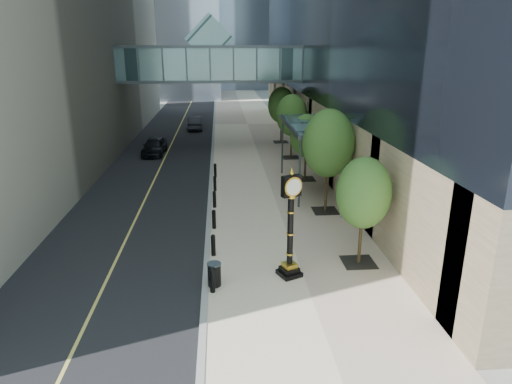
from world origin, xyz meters
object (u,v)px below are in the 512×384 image
at_px(street_clock, 290,232).
at_px(car_near, 154,146).
at_px(trash_bin, 214,275).
at_px(pedestrian, 343,203).
at_px(car_far, 195,123).

distance_m(street_clock, car_near, 24.20).
distance_m(trash_bin, car_near, 23.86).
relative_size(pedestrian, car_far, 0.39).
distance_m(pedestrian, car_far, 30.06).
relative_size(street_clock, car_far, 1.02).
distance_m(street_clock, trash_bin, 3.44).
bearing_deg(car_far, car_near, 74.77).
height_order(trash_bin, car_far, car_far).
distance_m(street_clock, car_far, 35.37).
relative_size(car_near, car_far, 0.99).
height_order(trash_bin, pedestrian, pedestrian).
distance_m(car_near, car_far, 12.59).
bearing_deg(street_clock, car_near, 86.40).
bearing_deg(pedestrian, street_clock, 42.91).
distance_m(trash_bin, car_far, 35.59).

